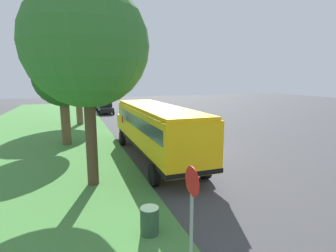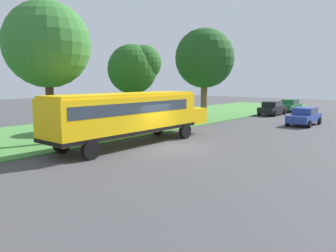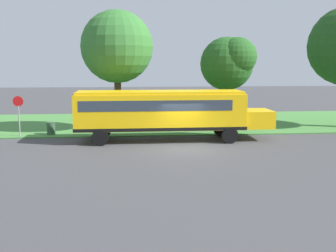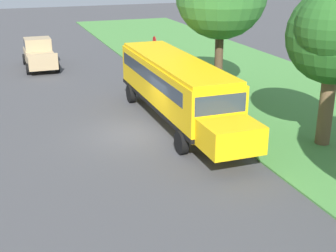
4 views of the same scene
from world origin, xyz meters
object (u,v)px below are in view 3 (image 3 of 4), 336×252
object	(u,v)px
school_bus	(165,111)
stop_sign	(19,111)
oak_tree_beside_bus	(117,44)
oak_tree_roadside_mid	(229,63)
trash_bin	(51,129)

from	to	relation	value
school_bus	stop_sign	size ratio (longest dim) A/B	4.53
oak_tree_beside_bus	stop_sign	size ratio (longest dim) A/B	3.13
oak_tree_beside_bus	oak_tree_roadside_mid	world-z (taller)	oak_tree_beside_bus
school_bus	trash_bin	distance (m)	8.12
oak_tree_roadside_mid	trash_bin	world-z (taller)	oak_tree_roadside_mid
oak_tree_beside_bus	stop_sign	bearing A→B (deg)	-74.07
oak_tree_roadside_mid	trash_bin	xyz separation A→B (m)	(2.33, -12.86, -4.48)
school_bus	oak_tree_roadside_mid	bearing A→B (deg)	132.40
oak_tree_beside_bus	trash_bin	size ratio (longest dim) A/B	9.53
school_bus	trash_bin	bearing A→B (deg)	-108.19
trash_bin	oak_tree_beside_bus	bearing A→B (deg)	107.21
oak_tree_beside_bus	stop_sign	world-z (taller)	oak_tree_beside_bus
oak_tree_beside_bus	oak_tree_roadside_mid	distance (m)	8.50
oak_tree_roadside_mid	stop_sign	size ratio (longest dim) A/B	2.50
oak_tree_beside_bus	oak_tree_roadside_mid	xyz separation A→B (m)	(-0.93, 8.35, -1.25)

